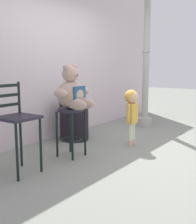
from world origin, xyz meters
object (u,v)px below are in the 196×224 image
Objects in this scene: trash_bin at (74,120)px; lamppost at (146,76)px; bar_stool_with_teddy at (71,122)px; child_walking at (132,105)px; teddy_bear at (72,93)px; bar_chair_empty at (16,122)px.

lamppost reaches higher than trash_bin.
lamppost is at bearing 1.79° from bar_stool_with_teddy.
bar_stool_with_teddy is 0.96m from trash_bin.
teddy_bear is at bearing 127.63° from child_walking.
teddy_bear is 1.12m from trash_bin.
child_walking is at bearing -25.21° from bar_stool_with_teddy.
bar_chair_empty is (-0.89, 0.10, 0.14)m from bar_stool_with_teddy.
teddy_bear is at bearing -141.34° from trash_bin.
bar_stool_with_teddy is at bearing -142.84° from trash_bin.
teddy_bear is 0.95m from bar_chair_empty.
trash_bin is (0.75, 0.57, -0.15)m from bar_stool_with_teddy.
child_walking is 0.83× the size of bar_chair_empty.
lamppost is 3.47m from bar_chair_empty.
lamppost reaches higher than teddy_bear.
child_walking reaches higher than bar_stool_with_teddy.
bar_stool_with_teddy is at bearing 90.00° from teddy_bear.
child_walking is 1.30× the size of trash_bin.
trash_bin is 0.64× the size of bar_chair_empty.
child_walking is at bearing -77.95° from trash_bin.
trash_bin is at bearing 37.16° from bar_stool_with_teddy.
bar_chair_empty reaches higher than child_walking.
trash_bin is 0.26× the size of lamppost.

